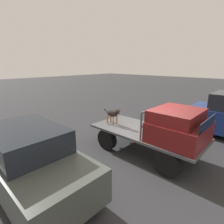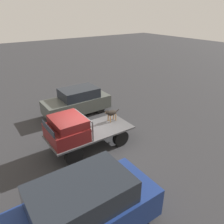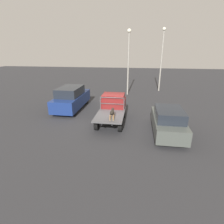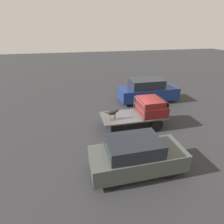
% 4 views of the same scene
% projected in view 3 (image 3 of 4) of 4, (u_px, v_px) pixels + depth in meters
% --- Properties ---
extents(ground_plane, '(80.00, 80.00, 0.00)m').
position_uv_depth(ground_plane, '(111.00, 123.00, 12.38)').
color(ground_plane, '#2D2D30').
extents(flatbed_truck, '(3.99, 1.83, 0.86)m').
position_uv_depth(flatbed_truck, '(111.00, 115.00, 12.17)').
color(flatbed_truck, black).
rests_on(flatbed_truck, ground).
extents(truck_cab, '(1.55, 1.71, 0.98)m').
position_uv_depth(truck_cab, '(114.00, 101.00, 12.99)').
color(truck_cab, maroon).
rests_on(truck_cab, flatbed_truck).
extents(truck_headboard, '(0.04, 1.71, 0.93)m').
position_uv_depth(truck_headboard, '(112.00, 102.00, 12.18)').
color(truck_headboard, '#4C4C4F').
rests_on(truck_headboard, flatbed_truck).
extents(dog, '(0.88, 0.27, 0.68)m').
position_uv_depth(dog, '(112.00, 113.00, 10.62)').
color(dog, '#9E7547').
rests_on(dog, flatbed_truck).
extents(parked_sedan, '(4.06, 1.71, 1.65)m').
position_uv_depth(parked_sedan, '(168.00, 121.00, 10.52)').
color(parked_sedan, black).
rests_on(parked_sedan, ground).
extents(parked_pickup_far, '(4.92, 1.89, 1.95)m').
position_uv_depth(parked_pickup_far, '(71.00, 98.00, 15.05)').
color(parked_pickup_far, black).
rests_on(parked_pickup_far, ground).
extents(light_pole_near, '(0.42, 0.42, 6.95)m').
position_uv_depth(light_pole_near, '(128.00, 55.00, 18.79)').
color(light_pole_near, gray).
rests_on(light_pole_near, ground).
extents(light_pole_far, '(0.39, 0.39, 7.29)m').
position_uv_depth(light_pole_far, '(162.00, 54.00, 20.55)').
color(light_pole_far, gray).
rests_on(light_pole_far, ground).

